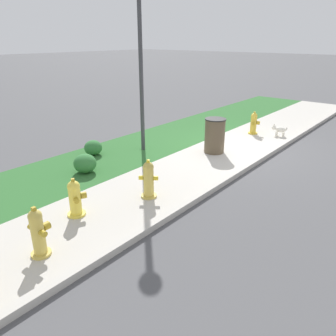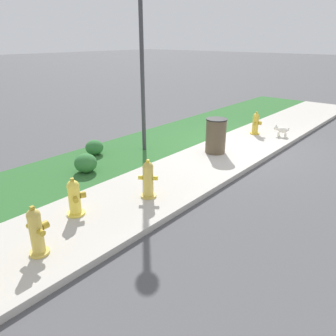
{
  "view_description": "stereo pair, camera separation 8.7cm",
  "coord_description": "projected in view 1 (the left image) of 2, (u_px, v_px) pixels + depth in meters",
  "views": [
    {
      "loc": [
        -8.24,
        -4.34,
        3.02
      ],
      "look_at": [
        -3.18,
        -0.18,
        0.4
      ],
      "focal_mm": 35.0,
      "sensor_mm": 36.0,
      "label": 1
    },
    {
      "loc": [
        -8.18,
        -4.4,
        3.02
      ],
      "look_at": [
        -3.18,
        -0.18,
        0.4
      ],
      "focal_mm": 35.0,
      "sensor_mm": 36.0,
      "label": 2
    }
  ],
  "objects": [
    {
      "name": "small_white_dog",
      "position": [
        279.0,
        130.0,
        10.65
      ],
      "size": [
        0.22,
        0.49,
        0.38
      ],
      "rotation": [
        0.0,
        0.0,
        1.7
      ],
      "color": "silver",
      "rests_on": "ground"
    },
    {
      "name": "shrub_bush_far_verge",
      "position": [
        85.0,
        163.0,
        7.79
      ],
      "size": [
        0.54,
        0.54,
        0.45
      ],
      "color": "#337538",
      "rests_on": "ground"
    },
    {
      "name": "street_lamp",
      "position": [
        140.0,
        22.0,
        8.21
      ],
      "size": [
        0.32,
        0.32,
        5.17
      ],
      "color": "#3D3D42",
      "rests_on": "ground"
    },
    {
      "name": "fire_hydrant_mid_block",
      "position": [
        149.0,
        179.0,
        6.51
      ],
      "size": [
        0.36,
        0.37,
        0.81
      ],
      "rotation": [
        0.0,
        0.0,
        5.32
      ],
      "color": "gold",
      "rests_on": "ground"
    },
    {
      "name": "sidewalk_pavement",
      "position": [
        232.0,
        148.0,
        9.58
      ],
      "size": [
        18.0,
        2.02,
        0.01
      ],
      "primitive_type": "cube",
      "color": "#BCB7AD",
      "rests_on": "ground"
    },
    {
      "name": "grass_verge",
      "position": [
        174.0,
        135.0,
        10.88
      ],
      "size": [
        18.0,
        2.36,
        0.01
      ],
      "primitive_type": "cube",
      "color": "#2D662D",
      "rests_on": "ground"
    },
    {
      "name": "fire_hydrant_near_corner",
      "position": [
        38.0,
        232.0,
        4.74
      ],
      "size": [
        0.35,
        0.37,
        0.81
      ],
      "rotation": [
        0.0,
        0.0,
        4.77
      ],
      "color": "gold",
      "rests_on": "ground"
    },
    {
      "name": "trash_bin",
      "position": [
        215.0,
        136.0,
        9.04
      ],
      "size": [
        0.58,
        0.58,
        0.97
      ],
      "color": "brown",
      "rests_on": "ground"
    },
    {
      "name": "fire_hydrant_by_grass_verge",
      "position": [
        75.0,
        198.0,
        5.85
      ],
      "size": [
        0.38,
        0.39,
        0.73
      ],
      "rotation": [
        0.0,
        0.0,
        4.27
      ],
      "color": "yellow",
      "rests_on": "ground"
    },
    {
      "name": "street_curb",
      "position": [
        268.0,
        154.0,
        8.92
      ],
      "size": [
        18.0,
        0.16,
        0.12
      ],
      "primitive_type": "cube",
      "color": "#BCB7AD",
      "rests_on": "ground"
    },
    {
      "name": "fire_hydrant_at_driveway",
      "position": [
        254.0,
        123.0,
        10.85
      ],
      "size": [
        0.39,
        0.36,
        0.75
      ],
      "rotation": [
        0.0,
        0.0,
        3.48
      ],
      "color": "gold",
      "rests_on": "ground"
    },
    {
      "name": "ground_plane",
      "position": [
        232.0,
        148.0,
        9.58
      ],
      "size": [
        120.0,
        120.0,
        0.0
      ],
      "primitive_type": "plane",
      "color": "#515154"
    },
    {
      "name": "shrub_bush_mid_verge",
      "position": [
        93.0,
        148.0,
        8.96
      ],
      "size": [
        0.48,
        0.48,
        0.41
      ],
      "color": "#337538",
      "rests_on": "ground"
    }
  ]
}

